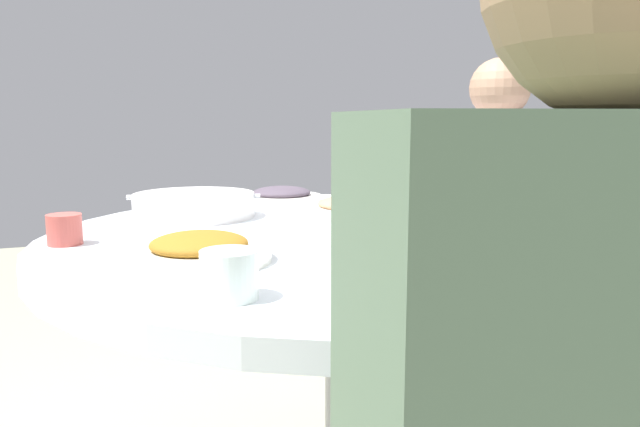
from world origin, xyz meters
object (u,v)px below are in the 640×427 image
(diner_right, at_px, (495,198))
(round_dining_table, at_px, (351,276))
(stool_for_diner_right, at_px, (488,354))
(tea_cup_near, at_px, (405,190))
(dish_tofu_braise, at_px, (512,209))
(tea_cup_side, at_px, (64,229))
(green_bottle, at_px, (568,183))
(dish_shrimp, at_px, (357,207))
(tea_cup_far, at_px, (229,275))
(soup_bowl, at_px, (194,206))
(dish_stirfry, at_px, (199,250))
(rice_bowl, at_px, (443,255))
(dish_eggplant, at_px, (282,196))

(diner_right, bearing_deg, round_dining_table, -144.63)
(stool_for_diner_right, xyz_separation_m, diner_right, (0.00, 0.00, 0.53))
(tea_cup_near, relative_size, diner_right, 0.09)
(dish_tofu_braise, height_order, tea_cup_side, tea_cup_side)
(round_dining_table, bearing_deg, green_bottle, -20.61)
(dish_tofu_braise, height_order, dish_shrimp, same)
(diner_right, bearing_deg, dish_shrimp, -153.42)
(dish_tofu_braise, xyz_separation_m, green_bottle, (-0.03, -0.21, 0.08))
(green_bottle, xyz_separation_m, stool_for_diner_right, (0.31, 0.66, -0.66))
(tea_cup_far, distance_m, stool_for_diner_right, 1.49)
(round_dining_table, relative_size, tea_cup_near, 18.73)
(soup_bowl, distance_m, dish_shrimp, 0.39)
(dish_tofu_braise, height_order, stool_for_diner_right, dish_tofu_braise)
(stool_for_diner_right, bearing_deg, green_bottle, -114.83)
(dish_shrimp, distance_m, diner_right, 0.69)
(tea_cup_near, distance_m, tea_cup_far, 1.00)
(tea_cup_near, xyz_separation_m, stool_for_diner_right, (0.39, 0.12, -0.58))
(round_dining_table, height_order, dish_stirfry, dish_stirfry)
(rice_bowl, relative_size, dish_stirfry, 1.20)
(tea_cup_side, bearing_deg, dish_tofu_braise, -0.59)
(soup_bowl, relative_size, stool_for_diner_right, 0.72)
(dish_tofu_braise, bearing_deg, dish_eggplant, 137.41)
(dish_tofu_braise, bearing_deg, soup_bowl, 160.77)
(tea_cup_far, xyz_separation_m, diner_right, (1.04, 0.88, -0.06))
(round_dining_table, bearing_deg, tea_cup_near, 50.05)
(stool_for_diner_right, bearing_deg, dish_shrimp, -153.42)
(soup_bowl, xyz_separation_m, dish_eggplant, (0.26, 0.17, -0.01))
(soup_bowl, bearing_deg, tea_cup_far, -94.49)
(soup_bowl, relative_size, dish_stirfry, 1.28)
(rice_bowl, xyz_separation_m, dish_stirfry, (-0.29, 0.27, -0.03))
(soup_bowl, xyz_separation_m, dish_stirfry, (-0.06, -0.46, -0.01))
(dish_tofu_braise, bearing_deg, tea_cup_far, -150.64)
(dish_stirfry, xyz_separation_m, stool_for_diner_right, (1.05, 0.66, -0.57))
(soup_bowl, bearing_deg, dish_shrimp, -15.87)
(tea_cup_side, distance_m, diner_right, 1.34)
(dish_stirfry, xyz_separation_m, tea_cup_near, (0.66, 0.54, 0.01))
(green_bottle, bearing_deg, round_dining_table, 159.39)
(rice_bowl, height_order, tea_cup_far, rice_bowl)
(round_dining_table, relative_size, stool_for_diner_right, 2.93)
(dish_eggplant, xyz_separation_m, tea_cup_side, (-0.54, -0.40, 0.01))
(dish_eggplant, height_order, diner_right, diner_right)
(dish_shrimp, relative_size, tea_cup_side, 3.95)
(round_dining_table, height_order, soup_bowl, soup_bowl)
(round_dining_table, bearing_deg, tea_cup_side, 173.14)
(round_dining_table, distance_m, tea_cup_far, 0.51)
(tea_cup_far, bearing_deg, stool_for_diner_right, 40.24)
(diner_right, bearing_deg, rice_bowl, -129.06)
(soup_bowl, bearing_deg, green_bottle, -33.82)
(rice_bowl, distance_m, dish_tofu_braise, 0.68)
(stool_for_diner_right, bearing_deg, rice_bowl, -129.06)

